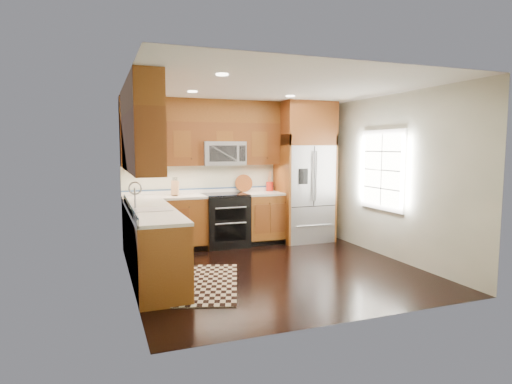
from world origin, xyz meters
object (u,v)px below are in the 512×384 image
object	(u,v)px
knife_block	(175,188)
range	(226,220)
refrigerator	(305,172)
rug	(197,283)
utensil_crock	(270,184)

from	to	relation	value
knife_block	range	bearing A→B (deg)	-5.81
refrigerator	rug	size ratio (longest dim) A/B	1.52
range	rug	world-z (taller)	range
knife_block	utensil_crock	distance (m)	1.82
rug	knife_block	world-z (taller)	knife_block
rug	utensil_crock	bearing A→B (deg)	66.47
range	rug	size ratio (longest dim) A/B	0.55
utensil_crock	knife_block	bearing A→B (deg)	-175.67
utensil_crock	refrigerator	bearing A→B (deg)	-23.53
range	refrigerator	distance (m)	1.76
range	refrigerator	bearing A→B (deg)	-1.40
refrigerator	rug	xyz separation A→B (m)	(-2.50, -1.88, -1.30)
range	utensil_crock	distance (m)	1.14
utensil_crock	rug	bearing A→B (deg)	-131.38
rug	refrigerator	bearing A→B (deg)	54.86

